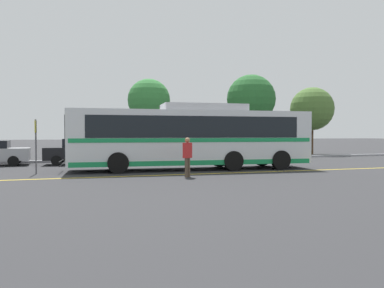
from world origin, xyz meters
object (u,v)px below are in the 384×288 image
tree_1 (312,109)px  tree_2 (251,99)px  pedestrian_0 (187,155)px  tree_3 (149,100)px  transit_bus (192,136)px  parked_car_1 (80,152)px  bus_stop_sign (36,140)px

tree_1 → tree_2: tree_2 is taller
pedestrian_0 → tree_1: 21.36m
tree_1 → tree_3: size_ratio=0.96×
transit_bus → tree_2: 12.36m
tree_3 → tree_1: bearing=-3.0°
transit_bus → parked_car_1: transit_bus is taller
pedestrian_0 → transit_bus: bearing=-151.5°
tree_3 → parked_car_1: bearing=-130.3°
parked_car_1 → bus_stop_sign: 5.56m
pedestrian_0 → parked_car_1: bearing=-103.2°
transit_bus → tree_2: tree_2 is taller
transit_bus → parked_car_1: bearing=51.3°
tree_1 → tree_3: 14.86m
pedestrian_0 → tree_1: (15.87, 13.95, 3.16)m
transit_bus → tree_3: (-0.17, 11.50, 2.84)m
pedestrian_0 → tree_3: bearing=-135.0°
bus_stop_sign → tree_2: bearing=-55.4°
pedestrian_0 → tree_1: size_ratio=0.28×
parked_car_1 → tree_2: bearing=110.5°
parked_car_1 → bus_stop_sign: bearing=-17.1°
pedestrian_0 → tree_2: bearing=-167.0°
transit_bus → tree_3: 11.85m
tree_1 → tree_2: bearing=-166.9°
tree_2 → transit_bus: bearing=-130.5°
bus_stop_sign → tree_1: (22.22, 10.75, 2.53)m
parked_car_1 → bus_stop_sign: (-1.97, -5.14, 0.81)m
tree_2 → tree_3: (-7.96, 2.37, -0.10)m
parked_car_1 → pedestrian_0: bearing=31.6°
bus_stop_sign → tree_3: (7.39, 11.53, 2.99)m
parked_car_1 → tree_2: 14.52m
transit_bus → tree_1: tree_1 is taller
parked_car_1 → tree_3: (5.43, 6.39, 3.80)m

